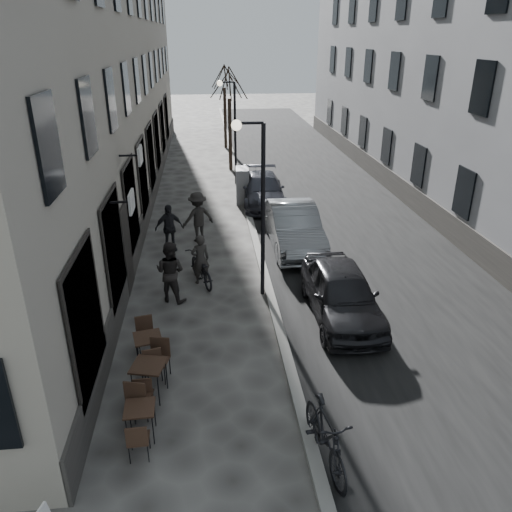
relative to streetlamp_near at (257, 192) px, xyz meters
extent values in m
plane|color=#393734|center=(0.17, -6.00, -3.16)|extent=(120.00, 120.00, 0.00)
cube|color=black|center=(4.02, 10.00, -3.16)|extent=(7.30, 60.00, 0.00)
cube|color=slate|center=(0.37, 10.00, -3.10)|extent=(0.25, 60.00, 0.12)
cube|color=gray|center=(-5.83, 10.50, 4.84)|extent=(4.00, 35.00, 16.00)
cube|color=slate|center=(9.67, 10.50, 4.84)|extent=(4.00, 35.00, 16.00)
cylinder|color=black|center=(0.17, 0.00, -0.66)|extent=(0.12, 0.12, 5.00)
cylinder|color=black|center=(-0.18, 0.00, 1.84)|extent=(0.70, 0.08, 0.08)
sphere|color=#FFF2CC|center=(-0.53, 0.00, 1.79)|extent=(0.28, 0.28, 0.28)
cylinder|color=black|center=(0.17, 12.00, -0.66)|extent=(0.12, 0.12, 5.00)
cylinder|color=black|center=(-0.18, 12.00, 1.84)|extent=(0.70, 0.08, 0.08)
sphere|color=#FFF2CC|center=(-0.53, 12.00, 1.79)|extent=(0.28, 0.28, 0.28)
cylinder|color=black|center=(0.07, 15.00, -1.21)|extent=(0.20, 0.20, 3.90)
cylinder|color=black|center=(0.07, 21.00, -1.21)|extent=(0.20, 0.20, 3.90)
cube|color=#332116|center=(-2.79, -5.50, -2.48)|extent=(0.58, 0.58, 0.04)
cylinder|color=black|center=(-3.02, -5.75, -2.83)|extent=(0.02, 0.02, 0.66)
cylinder|color=black|center=(-2.55, -5.74, -2.83)|extent=(0.02, 0.02, 0.66)
cylinder|color=black|center=(-3.04, -5.27, -2.83)|extent=(0.02, 0.02, 0.66)
cylinder|color=black|center=(-2.56, -5.26, -2.83)|extent=(0.02, 0.02, 0.66)
cube|color=#332116|center=(-2.73, -4.33, -2.37)|extent=(0.80, 0.80, 0.04)
cylinder|color=black|center=(-3.06, -4.54, -2.78)|extent=(0.03, 0.03, 0.77)
cylinder|color=black|center=(-2.52, -4.67, -2.78)|extent=(0.03, 0.03, 0.77)
cylinder|color=black|center=(-2.93, -4.00, -2.78)|extent=(0.03, 0.03, 0.77)
cylinder|color=black|center=(-2.39, -4.13, -2.78)|extent=(0.03, 0.03, 0.77)
cube|color=#332116|center=(-2.85, -3.19, -2.43)|extent=(0.73, 0.73, 0.04)
cylinder|color=black|center=(-3.05, -3.49, -2.80)|extent=(0.02, 0.02, 0.71)
cylinder|color=black|center=(-2.55, -3.38, -2.80)|extent=(0.02, 0.02, 0.71)
cylinder|color=black|center=(-3.16, -2.99, -2.80)|extent=(0.02, 0.02, 0.71)
cylinder|color=black|center=(-2.66, -2.88, -2.80)|extent=(0.02, 0.02, 0.71)
cube|color=slate|center=(0.27, 8.93, -2.37)|extent=(0.63, 1.08, 1.58)
imported|color=black|center=(-1.64, 0.91, -2.68)|extent=(1.20, 1.95, 0.97)
imported|color=#2B2825|center=(-1.64, 0.91, -2.37)|extent=(0.67, 0.54, 1.59)
imported|color=black|center=(-2.49, -0.11, -2.25)|extent=(1.09, 1.00, 1.82)
imported|color=black|center=(-1.72, 4.38, -2.22)|extent=(1.40, 1.14, 1.88)
imported|color=black|center=(-2.74, 3.59, -2.31)|extent=(1.08, 0.74, 1.71)
imported|color=black|center=(2.15, -1.51, -2.44)|extent=(1.72, 4.24, 1.44)
imported|color=gray|center=(1.69, 3.46, -2.39)|extent=(1.67, 4.71, 1.55)
imported|color=#3B3C46|center=(1.17, 8.58, -2.50)|extent=(2.01, 4.60, 1.32)
imported|color=black|center=(0.54, -6.48, -2.55)|extent=(0.83, 2.08, 1.22)
camera|label=1|loc=(-1.37, -13.06, 3.94)|focal=35.00mm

